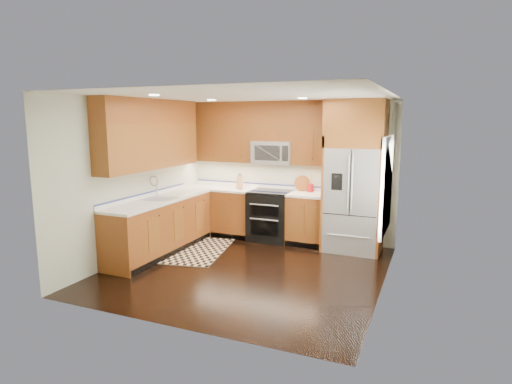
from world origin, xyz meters
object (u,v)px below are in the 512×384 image
at_px(range, 270,216).
at_px(refrigerator, 354,176).
at_px(knife_block, 240,183).
at_px(utensil_crock, 310,186).
at_px(rug, 196,250).

relative_size(range, refrigerator, 0.36).
height_order(knife_block, utensil_crock, utensil_crock).
distance_m(rug, knife_block, 1.61).
bearing_deg(knife_block, utensil_crock, 6.94).
bearing_deg(range, knife_block, 176.82).
height_order(rug, utensil_crock, utensil_crock).
bearing_deg(utensil_crock, refrigerator, -15.93).
bearing_deg(knife_block, range, -3.18).
height_order(range, rug, range).
xyz_separation_m(rug, knife_block, (0.30, 1.18, 1.06)).
height_order(refrigerator, rug, refrigerator).
distance_m(rug, utensil_crock, 2.38).
relative_size(rug, knife_block, 5.39).
xyz_separation_m(knife_block, utensil_crock, (1.36, 0.17, -0.01)).
height_order(range, refrigerator, refrigerator).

